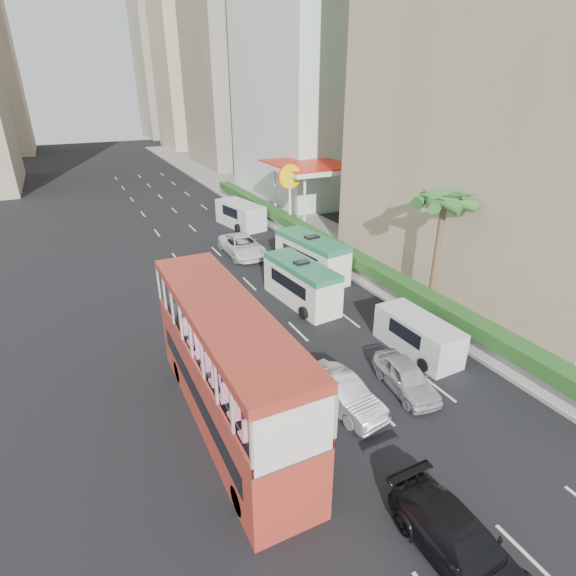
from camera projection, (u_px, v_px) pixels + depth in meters
ground_plane at (358, 380)px, 20.07m from camera, size 200.00×200.00×0.00m
double_decker_bus at (227, 367)px, 16.60m from camera, size 2.50×11.00×5.06m
car_silver_lane_a at (341, 406)px, 18.45m from camera, size 2.09×4.30×1.36m
car_silver_lane_b at (404, 389)px, 19.47m from camera, size 2.02×3.94×1.28m
car_black at (457, 560)px, 12.51m from camera, size 1.92×4.65×1.35m
van_asset at (243, 255)px, 34.74m from camera, size 2.47×5.32×1.48m
minibus_near at (301, 283)px, 26.67m from camera, size 2.42×5.84×2.52m
minibus_far at (311, 257)px, 30.59m from camera, size 2.77×6.20×2.66m
panel_van_near at (418, 335)px, 21.86m from camera, size 1.95×4.57×1.81m
panel_van_far at (240, 215)px, 41.20m from camera, size 3.16×5.76×2.18m
sidewalk at (289, 217)px, 44.04m from camera, size 6.00×120.00×0.18m
kerb_wall at (321, 250)px, 33.70m from camera, size 0.30×44.00×1.00m
hedge at (321, 239)px, 33.35m from camera, size 1.10×44.00×0.70m
palm_tree at (437, 254)px, 25.07m from camera, size 0.36×0.36×6.40m
shell_station at (308, 194)px, 41.71m from camera, size 6.50×8.00×5.50m
tower_far_a at (192, 25)px, 84.60m from camera, size 14.00×14.00×44.00m
tower_far_b at (167, 45)px, 103.36m from camera, size 14.00×14.00×40.00m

